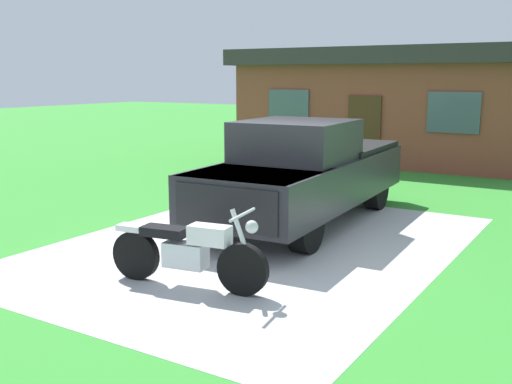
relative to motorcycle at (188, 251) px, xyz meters
name	(u,v)px	position (x,y,z in m)	size (l,w,h in m)	color
ground_plane	(258,245)	(-0.25, 2.10, -0.47)	(80.00, 80.00, 0.00)	#348D30
driveway_pad	(258,245)	(-0.25, 2.10, -0.47)	(5.71, 7.65, 0.01)	#BCBCBC
motorcycle	(188,251)	(0.00, 0.00, 0.00)	(2.20, 0.73, 1.09)	black
pickup_truck	(306,171)	(-0.35, 3.96, 0.48)	(2.31, 5.72, 1.90)	black
neighbor_house	(394,103)	(-1.94, 13.31, 1.32)	(9.60, 5.60, 3.50)	brown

